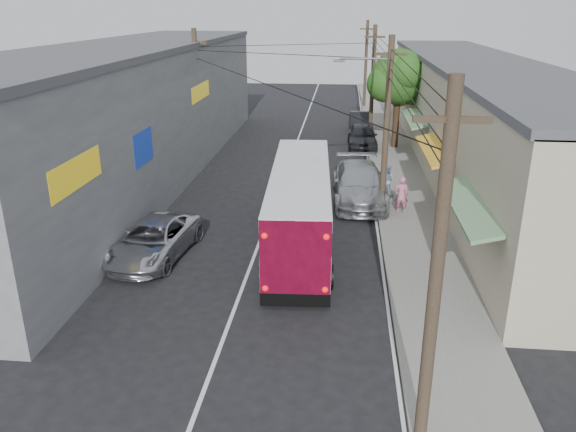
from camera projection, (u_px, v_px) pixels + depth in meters
The scene contains 13 objects.
ground at pixel (211, 373), 14.84m from camera, with size 120.00×120.00×0.00m, color black.
sidewalk at pixel (397, 171), 32.87m from camera, with size 3.00×80.00×0.12m, color slate.
building_right at pixel (474, 114), 33.24m from camera, with size 7.09×40.00×6.25m.
building_left at pixel (131, 111), 31.13m from camera, with size 7.20×36.00×7.25m.
utility_poles at pixel (342, 100), 32.06m from camera, with size 11.80×45.28×8.00m.
street_tree at pixel (400, 79), 36.83m from camera, with size 4.40×4.00×6.60m.
coach_bus at pixel (300, 206), 22.41m from camera, with size 2.93×10.94×3.12m.
jeepney at pixel (154, 240), 21.47m from camera, with size 2.37×5.13×1.43m, color silver.
parked_suv at pixel (359, 184), 27.65m from camera, with size 2.54×6.25×1.81m, color #ABACB3.
parked_car_mid at pixel (362, 136), 38.37m from camera, with size 1.92×4.78×1.63m, color #25262A.
parked_car_far at pixel (361, 122), 43.22m from camera, with size 1.59×4.57×1.51m, color black.
pedestrian_near at pixel (401, 195), 25.79m from camera, with size 0.63×0.41×1.73m, color #C66988.
pedestrian_far at pixel (387, 180), 28.13m from camera, with size 0.79×0.62×1.64m, color #8DAACD.
Camera 1 is at (3.27, -12.19, 9.07)m, focal length 35.00 mm.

